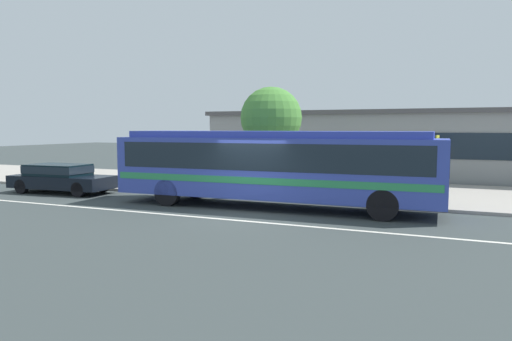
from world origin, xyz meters
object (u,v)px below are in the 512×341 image
(sedan_behind_bus, at_px, (61,177))
(pedestrian_walking_along_curb, at_px, (247,171))
(street_tree_near_stop, at_px, (271,118))
(transit_bus, at_px, (273,163))
(bus_stop_sign, at_px, (437,161))
(pedestrian_waiting_near_sign, at_px, (444,176))

(sedan_behind_bus, distance_m, pedestrian_walking_along_curb, 8.56)
(street_tree_near_stop, bearing_deg, transit_bus, -67.62)
(sedan_behind_bus, height_order, street_tree_near_stop, street_tree_near_stop)
(sedan_behind_bus, height_order, bus_stop_sign, bus_stop_sign)
(pedestrian_walking_along_curb, distance_m, street_tree_near_stop, 3.07)
(transit_bus, xyz_separation_m, sedan_behind_bus, (-10.20, -0.05, -0.91))
(pedestrian_waiting_near_sign, relative_size, street_tree_near_stop, 0.36)
(transit_bus, height_order, pedestrian_waiting_near_sign, transit_bus)
(transit_bus, relative_size, bus_stop_sign, 4.71)
(sedan_behind_bus, relative_size, pedestrian_waiting_near_sign, 2.87)
(transit_bus, height_order, pedestrian_walking_along_curb, transit_bus)
(street_tree_near_stop, bearing_deg, sedan_behind_bus, -155.39)
(pedestrian_waiting_near_sign, xyz_separation_m, bus_stop_sign, (-0.24, -0.87, 0.65))
(bus_stop_sign, bearing_deg, pedestrian_walking_along_curb, -177.26)
(transit_bus, bearing_deg, sedan_behind_bus, -179.71)
(pedestrian_walking_along_curb, bearing_deg, bus_stop_sign, 2.74)
(pedestrian_walking_along_curb, height_order, street_tree_near_stop, street_tree_near_stop)
(pedestrian_waiting_near_sign, height_order, pedestrian_walking_along_curb, pedestrian_walking_along_curb)
(pedestrian_waiting_near_sign, height_order, street_tree_near_stop, street_tree_near_stop)
(sedan_behind_bus, distance_m, street_tree_near_stop, 9.82)
(pedestrian_walking_along_curb, bearing_deg, transit_bus, -43.80)
(pedestrian_waiting_near_sign, height_order, bus_stop_sign, bus_stop_sign)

